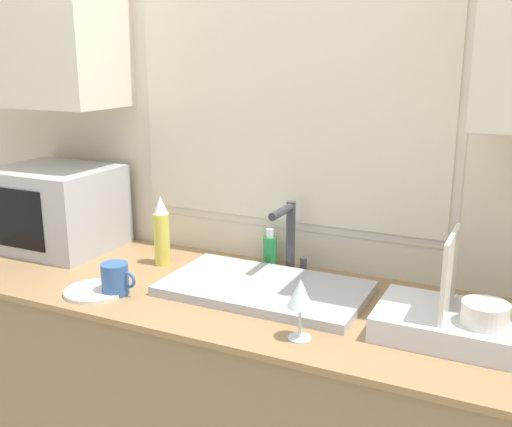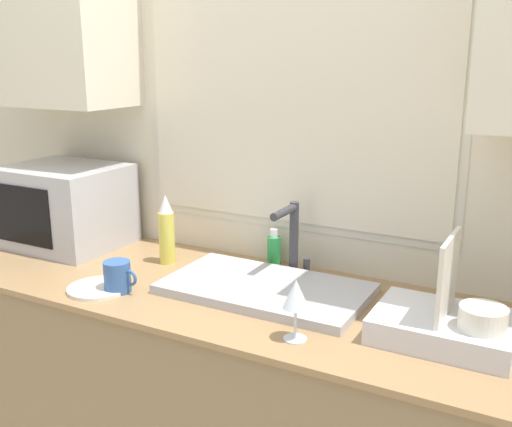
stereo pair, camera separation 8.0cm
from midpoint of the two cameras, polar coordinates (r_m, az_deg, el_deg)
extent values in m
cube|color=#8C7251|center=(2.16, -2.17, -18.81)|extent=(2.30, 0.66, 0.87)
cube|color=#99754C|center=(1.95, -2.30, -7.87)|extent=(2.33, 0.69, 0.02)
cube|color=beige|center=(2.14, 2.09, 6.01)|extent=(6.00, 0.06, 2.60)
cube|color=beige|center=(2.09, 1.81, 11.23)|extent=(1.20, 0.01, 0.95)
cube|color=beige|center=(2.09, 1.76, 11.22)|extent=(1.14, 0.01, 0.89)
cube|color=beige|center=(2.51, -21.08, 18.09)|extent=(0.63, 0.32, 0.74)
cube|color=#B2B2B7|center=(1.94, -0.36, -7.15)|extent=(0.65, 0.37, 0.03)
cylinder|color=#333338|center=(2.08, 2.21, -2.28)|extent=(0.03, 0.03, 0.26)
cylinder|color=#333338|center=(1.98, 1.32, 0.19)|extent=(0.03, 0.16, 0.03)
cylinder|color=#333338|center=(2.09, 3.44, -5.00)|extent=(0.02, 0.02, 0.06)
cube|color=#B2B2B7|center=(2.49, -19.36, 0.50)|extent=(0.45, 0.37, 0.32)
cube|color=black|center=(2.39, -23.06, -0.43)|extent=(0.29, 0.01, 0.22)
cube|color=silver|center=(1.72, 16.29, -10.03)|extent=(0.36, 0.27, 0.07)
cube|color=silver|center=(1.67, 16.65, -5.50)|extent=(0.01, 0.22, 0.22)
cylinder|color=silver|center=(1.65, 19.68, -9.00)|extent=(0.12, 0.12, 0.06)
cylinder|color=#D8CC4C|center=(2.20, -9.99, -2.43)|extent=(0.06, 0.06, 0.19)
cone|color=silver|center=(2.17, -10.14, 0.83)|extent=(0.05, 0.05, 0.07)
cylinder|color=#268C3F|center=(2.17, 0.27, -3.58)|extent=(0.05, 0.05, 0.11)
cylinder|color=white|center=(2.15, 0.27, -1.86)|extent=(0.03, 0.03, 0.03)
cylinder|color=#335999|center=(1.98, -14.42, -6.07)|extent=(0.09, 0.09, 0.10)
torus|color=#335999|center=(1.94, -13.26, -6.19)|extent=(0.06, 0.01, 0.06)
cylinder|color=silver|center=(1.65, 2.75, -11.76)|extent=(0.06, 0.06, 0.00)
cylinder|color=silver|center=(1.63, 2.77, -10.31)|extent=(0.01, 0.01, 0.09)
cone|color=silver|center=(1.60, 2.81, -7.58)|extent=(0.07, 0.07, 0.08)
cylinder|color=silver|center=(2.02, -16.16, -7.12)|extent=(0.20, 0.20, 0.01)
camera|label=1|loc=(0.04, -91.27, -0.34)|focal=42.00mm
camera|label=2|loc=(0.04, 88.73, 0.34)|focal=42.00mm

